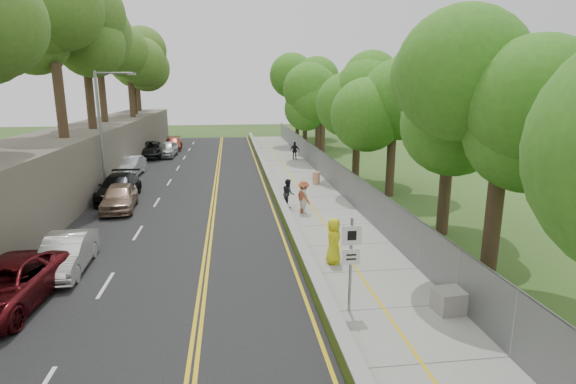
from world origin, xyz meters
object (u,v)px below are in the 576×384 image
streetlight (104,126)px  concrete_block (452,300)px  construction_barrel (316,178)px  painter_0 (334,241)px  person_far (295,151)px  signpost (351,255)px  car_1 (66,254)px  car_2 (4,286)px

streetlight → concrete_block: (14.76, -17.43, -4.22)m
streetlight → construction_barrel: streetlight is taller
streetlight → painter_0: 18.01m
construction_barrel → concrete_block: size_ratio=0.82×
streetlight → concrete_block: bearing=-49.7°
concrete_block → person_far: size_ratio=0.63×
streetlight → painter_0: (11.91, -13.00, -3.65)m
signpost → car_1: (-10.05, 4.57, -1.22)m
construction_barrel → person_far: (0.06, 11.39, 0.42)m
construction_barrel → car_1: bearing=-131.1°
construction_barrel → car_2: 22.01m
concrete_block → car_2: (-14.22, 2.08, 0.38)m
signpost → car_2: (-10.97, 1.66, -1.17)m
streetlight → painter_0: bearing=-47.5°
signpost → construction_barrel: size_ratio=3.47×
car_2 → concrete_block: bearing=-3.0°
concrete_block → car_1: (-13.30, 4.98, 0.33)m
car_2 → construction_barrel: bearing=57.3°
construction_barrel → car_1: 19.18m
car_1 → person_far: bearing=61.5°
painter_0 → car_2: bearing=117.5°
signpost → construction_barrel: bearing=82.3°
painter_0 → concrete_block: bearing=-131.4°
painter_0 → streetlight: bearing=58.3°
car_1 → car_2: bearing=-110.0°
signpost → person_far: size_ratio=1.79×
concrete_block → signpost: bearing=172.8°
concrete_block → car_1: car_1 is taller
painter_0 → signpost: bearing=-169.9°
construction_barrel → car_2: (-13.54, -17.35, 0.30)m
construction_barrel → car_2: car_2 is taller
car_1 → person_far: person_far is taller
construction_barrel → signpost: bearing=-97.7°
concrete_block → painter_0: painter_0 is taller
person_far → concrete_block: bearing=113.0°
signpost → construction_barrel: 19.24m
person_far → painter_0: bearing=107.0°
car_2 → car_1: bearing=77.6°
streetlight → construction_barrel: 14.81m
car_1 → painter_0: (10.45, -0.55, 0.25)m
construction_barrel → painter_0: (-2.16, -15.00, 0.50)m
signpost → person_far: bearing=85.1°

